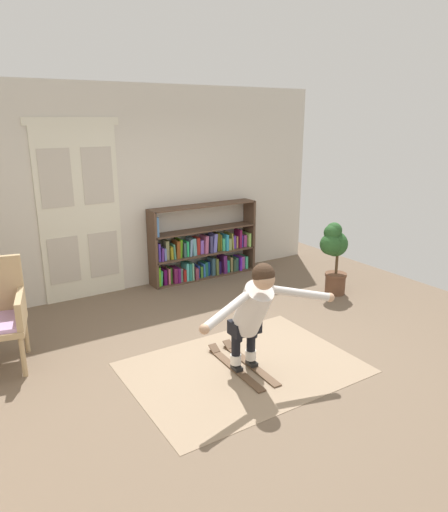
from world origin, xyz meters
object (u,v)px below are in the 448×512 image
object	(u,v)px
person_skier	(254,308)
skis_pair	(241,364)
bookshelf	(202,251)
potted_plant	(334,250)

from	to	relation	value
person_skier	skis_pair	bearing A→B (deg)	88.27
bookshelf	potted_plant	bearing A→B (deg)	-52.29
potted_plant	skis_pair	size ratio (longest dim) A/B	1.07
bookshelf	skis_pair	size ratio (longest dim) A/B	1.82
potted_plant	person_skier	bearing A→B (deg)	-151.83
skis_pair	person_skier	world-z (taller)	person_skier
skis_pair	bookshelf	bearing A→B (deg)	68.57
bookshelf	potted_plant	world-z (taller)	bookshelf
potted_plant	person_skier	distance (m)	2.58
bookshelf	skis_pair	bearing A→B (deg)	-111.43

